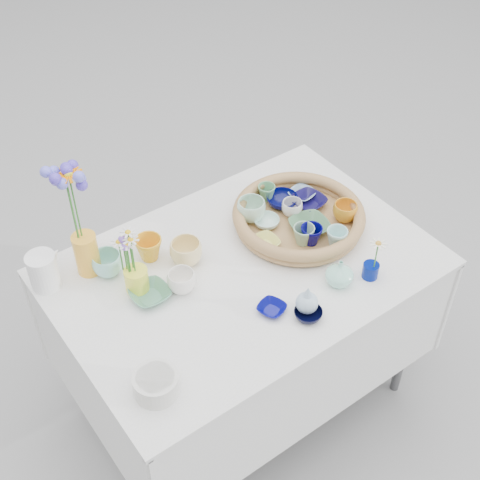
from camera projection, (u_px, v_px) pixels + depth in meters
ground at (243, 396)px, 2.78m from camera, size 80.00×80.00×0.00m
display_table at (243, 396)px, 2.78m from camera, size 1.26×0.86×0.77m
wicker_tray at (298, 218)px, 2.38m from camera, size 0.47×0.47×0.08m
tray_ceramic_0 at (282, 200)px, 2.46m from camera, size 0.14×0.14×0.04m
tray_ceramic_1 at (308, 202)px, 2.46m from camera, size 0.14×0.14×0.03m
tray_ceramic_2 at (345, 212)px, 2.38m from camera, size 0.09×0.09×0.07m
tray_ceramic_3 at (309, 226)px, 2.35m from camera, size 0.15×0.15×0.03m
tray_ceramic_4 at (304, 235)px, 2.29m from camera, size 0.09×0.09×0.07m
tray_ceramic_5 at (266, 222)px, 2.37m from camera, size 0.11×0.11×0.03m
tray_ceramic_6 at (251, 210)px, 2.38m from camera, size 0.11×0.11×0.08m
tray_ceramic_7 at (292, 208)px, 2.41m from camera, size 0.08×0.08×0.06m
tray_ceramic_8 at (302, 194)px, 2.49m from camera, size 0.11×0.11×0.02m
tray_ceramic_9 at (311, 235)px, 2.29m from camera, size 0.08×0.08×0.07m
tray_ceramic_10 at (265, 243)px, 2.30m from camera, size 0.10×0.10×0.02m
tray_ceramic_11 at (337, 238)px, 2.28m from camera, size 0.09×0.09×0.07m
tray_ceramic_12 at (267, 193)px, 2.47m from camera, size 0.08×0.08×0.06m
loose_ceramic_0 at (149, 249)px, 2.26m from camera, size 0.11×0.11×0.09m
loose_ceramic_1 at (186, 253)px, 2.24m from camera, size 0.14×0.14×0.09m
loose_ceramic_2 at (150, 294)px, 2.14m from camera, size 0.13×0.13×0.03m
loose_ceramic_3 at (182, 282)px, 2.15m from camera, size 0.11×0.11×0.07m
loose_ceramic_4 at (272, 309)px, 2.10m from camera, size 0.11×0.11×0.02m
loose_ceramic_5 at (107, 264)px, 2.21m from camera, size 0.13×0.13×0.08m
loose_ceramic_6 at (308, 314)px, 2.08m from camera, size 0.11×0.11×0.03m
fluted_bowl at (156, 384)px, 1.87m from camera, size 0.15×0.15×0.07m
bud_vase_paleblue at (307, 299)px, 2.07m from camera, size 0.09×0.09×0.11m
bud_vase_seafoam at (340, 273)px, 2.17m from camera, size 0.11×0.11×0.10m
bud_vase_cobalt at (370, 271)px, 2.20m from camera, size 0.06×0.06×0.05m
single_daisy at (376, 255)px, 2.14m from camera, size 0.08×0.08×0.12m
tall_vase_yellow at (87, 254)px, 2.19m from camera, size 0.09×0.09×0.15m
gerbera at (75, 206)px, 2.06m from camera, size 0.10×0.10×0.26m
hydrangea at (72, 210)px, 2.06m from camera, size 0.12×0.12×0.32m
white_pitcher at (43, 271)px, 2.15m from camera, size 0.16×0.13×0.13m
daisy_cup at (137, 280)px, 2.15m from camera, size 0.08×0.08×0.08m
daisy_posy at (128, 252)px, 2.07m from camera, size 0.09×0.09×0.16m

